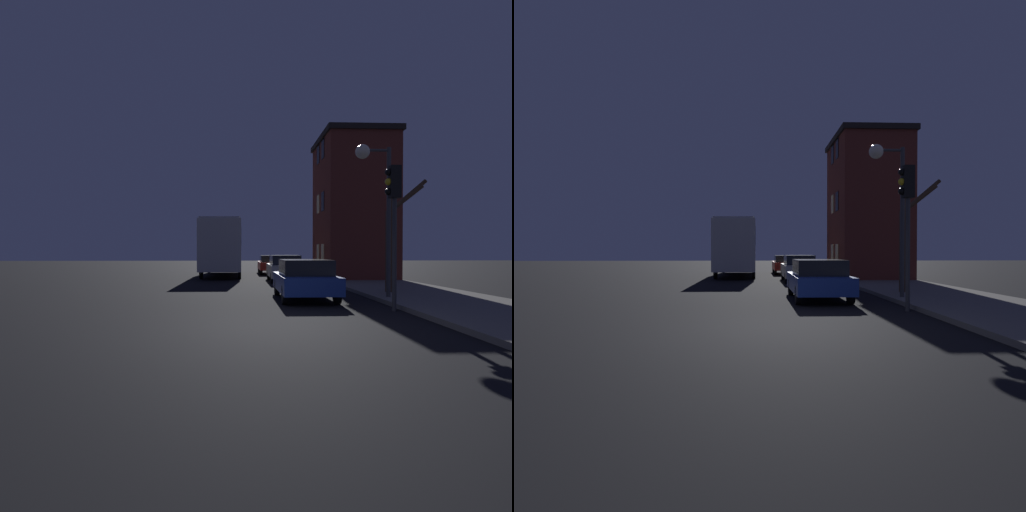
# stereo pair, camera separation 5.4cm
# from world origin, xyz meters

# --- Properties ---
(ground_plane) EXTENTS (120.00, 120.00, 0.00)m
(ground_plane) POSITION_xyz_m (0.00, 0.00, 0.00)
(ground_plane) COLOR black
(brick_building) EXTENTS (4.13, 5.44, 8.31)m
(brick_building) POSITION_xyz_m (6.02, 14.86, 4.31)
(brick_building) COLOR brown
(brick_building) RESTS_ON sidewalk
(streetlamp) EXTENTS (1.21, 0.48, 5.13)m
(streetlamp) POSITION_xyz_m (3.84, 4.62, 3.95)
(streetlamp) COLOR #38383A
(streetlamp) RESTS_ON sidewalk
(traffic_light) EXTENTS (0.43, 0.24, 4.07)m
(traffic_light) POSITION_xyz_m (3.57, 2.30, 2.93)
(traffic_light) COLOR #38383A
(traffic_light) RESTS_ON ground
(bare_tree) EXTENTS (1.52, 0.72, 4.25)m
(bare_tree) POSITION_xyz_m (5.09, 6.21, 2.16)
(bare_tree) COLOR #473323
(bare_tree) RESTS_ON sidewalk
(bus) EXTENTS (2.51, 9.43, 3.67)m
(bus) POSITION_xyz_m (-1.89, 18.53, 2.18)
(bus) COLOR beige
(bus) RESTS_ON ground
(car_near_lane) EXTENTS (1.85, 4.03, 1.39)m
(car_near_lane) POSITION_xyz_m (1.53, 5.08, 0.73)
(car_near_lane) COLOR navy
(car_near_lane) RESTS_ON ground
(car_mid_lane) EXTENTS (1.72, 4.14, 1.45)m
(car_mid_lane) POSITION_xyz_m (1.74, 13.22, 0.75)
(car_mid_lane) COLOR beige
(car_mid_lane) RESTS_ON ground
(car_far_lane) EXTENTS (1.86, 4.37, 1.36)m
(car_far_lane) POSITION_xyz_m (1.61, 20.71, 0.73)
(car_far_lane) COLOR #B21E19
(car_far_lane) RESTS_ON ground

